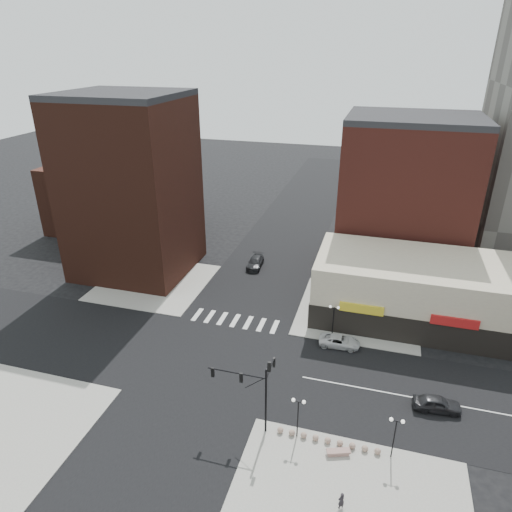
% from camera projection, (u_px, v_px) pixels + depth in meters
% --- Properties ---
extents(ground, '(240.00, 240.00, 0.00)m').
position_uv_depth(ground, '(212.00, 360.00, 49.88)').
color(ground, black).
rests_on(ground, ground).
extents(road_ew, '(200.00, 14.00, 0.02)m').
position_uv_depth(road_ew, '(212.00, 360.00, 49.87)').
color(road_ew, black).
rests_on(road_ew, ground).
extents(road_ns, '(14.00, 200.00, 0.02)m').
position_uv_depth(road_ns, '(212.00, 360.00, 49.87)').
color(road_ns, black).
rests_on(road_ns, ground).
extents(sidewalk_nw, '(15.00, 15.00, 0.12)m').
position_uv_depth(sidewalk_nw, '(155.00, 282.00, 66.11)').
color(sidewalk_nw, gray).
rests_on(sidewalk_nw, ground).
extents(sidewalk_ne, '(15.00, 15.00, 0.12)m').
position_uv_depth(sidewalk_ne, '(358.00, 312.00, 58.87)').
color(sidewalk_ne, gray).
rests_on(sidewalk_ne, ground).
extents(sidewalk_se, '(18.00, 14.00, 0.12)m').
position_uv_depth(sidewalk_se, '(347.00, 512.00, 33.66)').
color(sidewalk_se, gray).
rests_on(sidewalk_se, ground).
extents(sidewalk_sw, '(15.00, 15.00, 0.12)m').
position_uv_depth(sidewalk_sw, '(3.00, 430.00, 40.84)').
color(sidewalk_sw, gray).
rests_on(sidewalk_sw, ground).
extents(building_nw, '(16.00, 15.00, 25.00)m').
position_uv_depth(building_nw, '(131.00, 189.00, 65.47)').
color(building_nw, '#3C1C13').
rests_on(building_nw, ground).
extents(building_nw_low, '(20.00, 18.00, 12.00)m').
position_uv_depth(building_nw_low, '(116.00, 194.00, 84.97)').
color(building_nw_low, '#3C1C13').
rests_on(building_nw_low, ground).
extents(building_ne_midrise, '(18.00, 15.00, 22.00)m').
position_uv_depth(building_ne_midrise, '(405.00, 199.00, 66.20)').
color(building_ne_midrise, maroon).
rests_on(building_ne_midrise, ground).
extents(building_ne_row, '(24.20, 12.20, 8.00)m').
position_uv_depth(building_ne_row, '(414.00, 295.00, 56.31)').
color(building_ne_row, beige).
rests_on(building_ne_row, ground).
extents(traffic_signal, '(5.59, 3.09, 7.77)m').
position_uv_depth(traffic_signal, '(256.00, 383.00, 39.15)').
color(traffic_signal, black).
rests_on(traffic_signal, ground).
extents(street_lamp_se_a, '(1.22, 0.32, 4.16)m').
position_uv_depth(street_lamp_se_a, '(298.00, 408.00, 38.77)').
color(street_lamp_se_a, black).
rests_on(street_lamp_se_a, sidewalk_se).
extents(street_lamp_se_b, '(1.22, 0.32, 4.16)m').
position_uv_depth(street_lamp_se_b, '(396.00, 428.00, 36.77)').
color(street_lamp_se_b, black).
rests_on(street_lamp_se_b, sidewalk_se).
extents(street_lamp_ne, '(1.22, 0.32, 4.16)m').
position_uv_depth(street_lamp_ne, '(334.00, 313.00, 52.47)').
color(street_lamp_ne, black).
rests_on(street_lamp_ne, sidewalk_ne).
extents(bollard_row, '(8.95, 0.55, 0.55)m').
position_uv_depth(bollard_row, '(328.00, 440.00, 39.32)').
color(bollard_row, gray).
rests_on(bollard_row, sidewalk_se).
extents(white_suv, '(4.73, 2.32, 1.29)m').
position_uv_depth(white_suv, '(339.00, 341.00, 52.02)').
color(white_suv, silver).
rests_on(white_suv, ground).
extents(dark_sedan_east, '(4.55, 2.20, 1.50)m').
position_uv_depth(dark_sedan_east, '(437.00, 404.00, 42.84)').
color(dark_sedan_east, black).
rests_on(dark_sedan_east, ground).
extents(dark_sedan_north, '(2.43, 5.27, 1.49)m').
position_uv_depth(dark_sedan_north, '(255.00, 262.00, 70.57)').
color(dark_sedan_north, black).
rests_on(dark_sedan_north, ground).
extents(pedestrian, '(0.66, 0.65, 1.53)m').
position_uv_depth(pedestrian, '(341.00, 501.00, 33.60)').
color(pedestrian, black).
rests_on(pedestrian, sidewalk_se).
extents(stone_bench, '(2.08, 1.25, 0.47)m').
position_uv_depth(stone_bench, '(338.00, 452.00, 38.20)').
color(stone_bench, gray).
rests_on(stone_bench, sidewalk_se).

